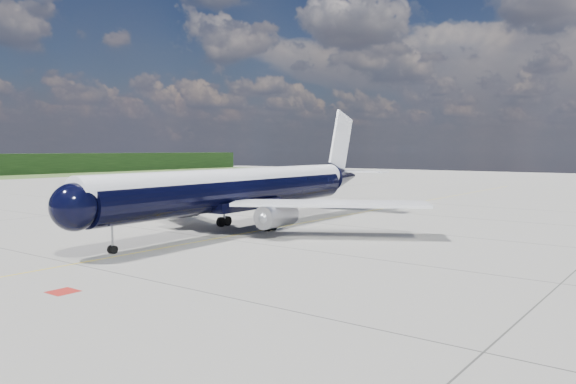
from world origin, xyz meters
name	(u,v)px	position (x,y,z in m)	size (l,w,h in m)	color
ground	(331,218)	(0.00, 30.00, 0.00)	(320.00, 320.00, 0.00)	#9A978E
taxiway_centerline	(308,222)	(0.00, 25.00, 0.00)	(0.16, 160.00, 0.01)	#DDBD0B
red_marking	(63,292)	(6.80, -10.00, 0.00)	(1.60, 1.60, 0.01)	maroon
main_airliner	(246,189)	(-2.18, 16.61, 4.29)	(39.26, 47.84, 13.82)	black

